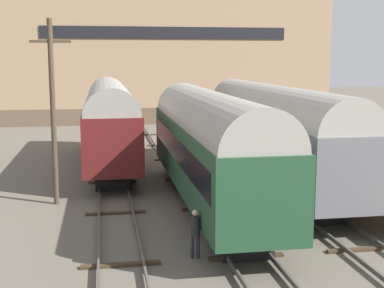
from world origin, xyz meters
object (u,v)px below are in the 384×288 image
(train_car_green, at_px, (210,143))
(person_worker, at_px, (195,229))
(utility_pole, at_px, (53,110))
(bench, at_px, (371,171))
(train_car_maroon, at_px, (110,119))
(train_car_grey, at_px, (274,129))

(train_car_green, bearing_deg, person_worker, -105.85)
(train_car_green, height_order, utility_pole, utility_pole)
(person_worker, bearing_deg, train_car_green, 74.15)
(train_car_green, bearing_deg, utility_pole, 164.99)
(bench, bearing_deg, utility_pole, 169.70)
(train_car_green, distance_m, train_car_maroon, 11.03)
(train_car_green, xyz_separation_m, bench, (7.40, -0.75, -1.39))
(train_car_grey, bearing_deg, utility_pole, -170.15)
(bench, bearing_deg, train_car_maroon, 136.69)
(person_worker, bearing_deg, train_car_maroon, 98.84)
(bench, relative_size, utility_pole, 0.17)
(bench, height_order, person_worker, bench)
(train_car_maroon, height_order, utility_pole, utility_pole)
(utility_pole, bearing_deg, train_car_maroon, 72.33)
(train_car_grey, xyz_separation_m, bench, (3.18, -4.52, -1.43))
(train_car_maroon, relative_size, bench, 11.55)
(train_car_green, distance_m, train_car_grey, 5.65)
(train_car_maroon, xyz_separation_m, utility_pole, (-2.66, -8.35, 1.36))
(train_car_green, bearing_deg, train_car_grey, 41.80)
(train_car_grey, distance_m, utility_pole, 11.33)
(train_car_grey, bearing_deg, train_car_maroon, 142.66)
(bench, bearing_deg, person_worker, -150.09)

